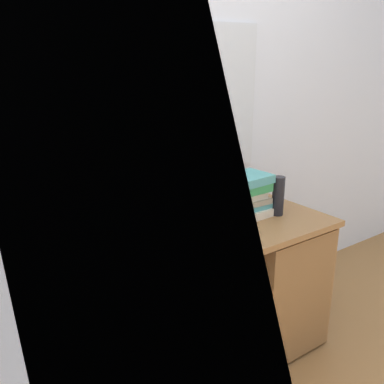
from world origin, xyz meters
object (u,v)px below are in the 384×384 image
(mug, at_px, (64,242))
(book_stack_side, at_px, (248,196))
(laptop, at_px, (142,169))
(desk, at_px, (245,275))
(book_stack_keyboard_riser, at_px, (148,236))
(cell_phone, at_px, (243,235))
(keyboard, at_px, (145,219))
(computer_mouse, at_px, (243,222))
(water_bottle, at_px, (278,196))
(book_stack_tall, at_px, (150,207))

(mug, bearing_deg, book_stack_side, -7.69)
(laptop, bearing_deg, book_stack_side, -23.88)
(desk, bearing_deg, book_stack_keyboard_riser, -176.21)
(cell_phone, bearing_deg, book_stack_keyboard_riser, 153.31)
(desk, distance_m, cell_phone, 0.42)
(book_stack_keyboard_riser, distance_m, laptop, 0.36)
(keyboard, height_order, computer_mouse, keyboard)
(laptop, xyz_separation_m, water_bottle, (0.62, -0.29, -0.17))
(desk, height_order, book_stack_keyboard_riser, book_stack_keyboard_riser)
(book_stack_side, bearing_deg, computer_mouse, -140.71)
(book_stack_side, xyz_separation_m, computer_mouse, (-0.10, -0.08, -0.09))
(desk, height_order, cell_phone, cell_phone)
(laptop, relative_size, keyboard, 0.85)
(book_stack_keyboard_riser, height_order, book_stack_side, book_stack_side)
(book_stack_side, bearing_deg, cell_phone, -136.82)
(book_stack_tall, distance_m, laptop, 0.18)
(book_stack_side, relative_size, mug, 1.99)
(keyboard, bearing_deg, book_stack_side, 2.00)
(book_stack_side, xyz_separation_m, cell_phone, (-0.19, -0.18, -0.10))
(book_stack_side, xyz_separation_m, laptop, (-0.48, 0.21, 0.17))
(desk, relative_size, keyboard, 3.49)
(book_stack_tall, height_order, laptop, laptop)
(laptop, height_order, cell_phone, laptop)
(book_stack_tall, relative_size, book_stack_side, 1.04)
(book_stack_tall, xyz_separation_m, computer_mouse, (0.38, -0.23, -0.09))
(laptop, bearing_deg, book_stack_tall, -92.41)
(desk, relative_size, cell_phone, 10.79)
(book_stack_tall, height_order, cell_phone, book_stack_tall)
(desk, xyz_separation_m, computer_mouse, (-0.10, -0.07, 0.35))
(book_stack_side, bearing_deg, laptop, 156.12)
(mug, relative_size, cell_phone, 0.83)
(laptop, relative_size, water_bottle, 1.77)
(laptop, bearing_deg, mug, -167.74)
(book_stack_side, relative_size, laptop, 0.62)
(mug, height_order, cell_phone, mug)
(book_stack_tall, relative_size, laptop, 0.65)
(water_bottle, relative_size, cell_phone, 1.49)
(computer_mouse, xyz_separation_m, mug, (-0.80, 0.21, 0.03))
(book_stack_side, distance_m, mug, 0.92)
(computer_mouse, height_order, cell_phone, computer_mouse)
(keyboard, bearing_deg, book_stack_keyboard_riser, -43.65)
(desk, bearing_deg, mug, 171.51)
(computer_mouse, xyz_separation_m, cell_phone, (-0.09, -0.10, -0.01))
(book_stack_tall, height_order, book_stack_keyboard_riser, book_stack_tall)
(book_stack_tall, bearing_deg, laptop, 87.59)
(desk, xyz_separation_m, book_stack_keyboard_riser, (-0.61, -0.04, 0.39))
(book_stack_keyboard_riser, bearing_deg, book_stack_side, 4.86)
(book_stack_keyboard_riser, bearing_deg, water_bottle, -1.72)
(desk, distance_m, book_stack_side, 0.44)
(book_stack_tall, distance_m, keyboard, 0.24)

